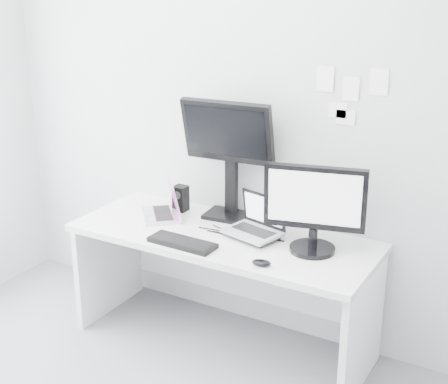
# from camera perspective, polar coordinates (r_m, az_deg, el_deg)

# --- Properties ---
(back_wall) EXTENTS (3.60, 0.00, 3.60)m
(back_wall) POSITION_cam_1_polar(r_m,az_deg,el_deg) (3.87, 2.47, 6.54)
(back_wall) COLOR #B7B9BB
(back_wall) RESTS_ON ground
(desk) EXTENTS (1.80, 0.70, 0.73)m
(desk) POSITION_cam_1_polar(r_m,az_deg,el_deg) (3.93, -0.11, -8.63)
(desk) COLOR silver
(desk) RESTS_ON ground
(macbook) EXTENTS (0.38, 0.39, 0.23)m
(macbook) POSITION_cam_1_polar(r_m,az_deg,el_deg) (4.01, -5.66, -0.57)
(macbook) COLOR silver
(macbook) RESTS_ON desk
(speaker) EXTENTS (0.10, 0.10, 0.16)m
(speaker) POSITION_cam_1_polar(r_m,az_deg,el_deg) (4.10, -3.84, -0.56)
(speaker) COLOR black
(speaker) RESTS_ON desk
(dell_laptop) EXTENTS (0.35, 0.30, 0.26)m
(dell_laptop) POSITION_cam_1_polar(r_m,az_deg,el_deg) (3.67, 2.51, -2.23)
(dell_laptop) COLOR #9DA0A4
(dell_laptop) RESTS_ON desk
(rear_monitor) EXTENTS (0.58, 0.25, 0.76)m
(rear_monitor) POSITION_cam_1_polar(r_m,az_deg,el_deg) (3.89, 0.46, 2.98)
(rear_monitor) COLOR black
(rear_monitor) RESTS_ON desk
(samsung_monitor) EXTENTS (0.59, 0.38, 0.50)m
(samsung_monitor) POSITION_cam_1_polar(r_m,az_deg,el_deg) (3.49, 7.95, -1.41)
(samsung_monitor) COLOR black
(samsung_monitor) RESTS_ON desk
(keyboard) EXTENTS (0.40, 0.15, 0.03)m
(keyboard) POSITION_cam_1_polar(r_m,az_deg,el_deg) (3.63, -3.70, -4.48)
(keyboard) COLOR black
(keyboard) RESTS_ON desk
(mouse) EXTENTS (0.11, 0.09, 0.03)m
(mouse) POSITION_cam_1_polar(r_m,az_deg,el_deg) (3.39, 3.31, -6.24)
(mouse) COLOR black
(mouse) RESTS_ON desk
(wall_note_0) EXTENTS (0.10, 0.00, 0.14)m
(wall_note_0) POSITION_cam_1_polar(r_m,az_deg,el_deg) (3.63, 8.91, 9.81)
(wall_note_0) COLOR white
(wall_note_0) RESTS_ON back_wall
(wall_note_1) EXTENTS (0.09, 0.00, 0.13)m
(wall_note_1) POSITION_cam_1_polar(r_m,az_deg,el_deg) (3.59, 11.13, 8.92)
(wall_note_1) COLOR white
(wall_note_1) RESTS_ON back_wall
(wall_note_2) EXTENTS (0.10, 0.00, 0.14)m
(wall_note_2) POSITION_cam_1_polar(r_m,az_deg,el_deg) (3.54, 13.50, 9.42)
(wall_note_2) COLOR white
(wall_note_2) RESTS_ON back_wall
(wall_note_3) EXTENTS (0.11, 0.00, 0.08)m
(wall_note_3) POSITION_cam_1_polar(r_m,az_deg,el_deg) (3.63, 10.66, 6.47)
(wall_note_3) COLOR white
(wall_note_3) RESTS_ON back_wall
(wall_note_4) EXTENTS (0.11, 0.00, 0.08)m
(wall_note_4) POSITION_cam_1_polar(r_m,az_deg,el_deg) (3.63, 9.97, 7.13)
(wall_note_4) COLOR white
(wall_note_4) RESTS_ON back_wall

